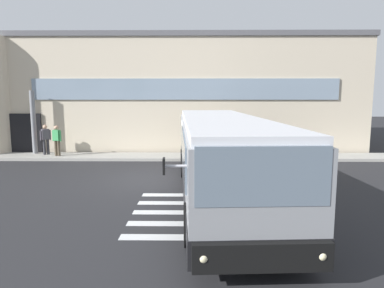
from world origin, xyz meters
The scene contains 8 objects.
ground_plane centered at (0.00, 0.00, -0.01)m, with size 80.00×90.00×0.02m, color #232326.
bay_paint_stripes centered at (2.00, -4.20, 0.00)m, with size 4.40×3.96×0.01m.
terminal_building centered at (-0.69, 11.65, 3.53)m, with size 25.37×13.80×7.06m.
boarding_curb centered at (0.00, 4.80, 0.07)m, with size 27.57×2.00×0.15m, color #9E9B93.
entry_support_column centered at (-7.56, 5.40, 1.93)m, with size 0.28×0.28×3.57m, color slate.
bus_main_foreground centered at (2.49, -2.36, 1.34)m, with size 3.21×12.06×2.70m.
passenger_near_column centered at (-6.78, 5.06, 1.11)m, with size 0.52×0.50×1.68m.
passenger_by_doorway centered at (-5.94, 4.57, 1.08)m, with size 0.56×0.34×1.68m.
Camera 1 is at (1.65, -13.90, 3.38)m, focal length 32.10 mm.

